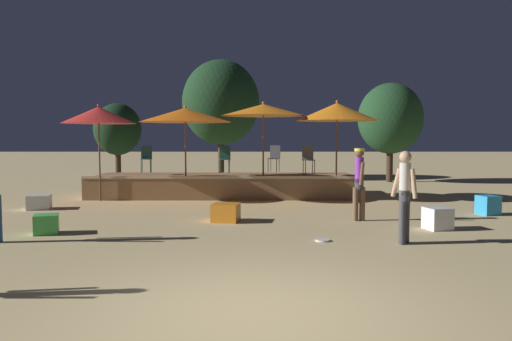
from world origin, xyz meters
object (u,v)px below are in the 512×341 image
object	(u,v)px
patio_umbrella_2	(187,115)
cube_seat_3	(228,213)
cube_seat_4	(49,224)
background_tree_1	(393,119)
person_2	(361,180)
frisbee_disc	(324,240)
background_tree_0	(120,129)
bistro_chair_2	(227,156)
cube_seat_2	(440,219)
cube_seat_0	(490,205)
patio_umbrella_3	(339,112)
person_0	(407,194)
bistro_chair_3	(310,157)
background_tree_2	(223,103)
bistro_chair_1	(276,156)
cube_seat_1	(42,202)
patio_umbrella_0	(101,115)
patio_umbrella_1	(265,110)
bistro_chair_0	(148,156)

from	to	relation	value
patio_umbrella_2	cube_seat_3	bearing A→B (deg)	-69.61
cube_seat_4	background_tree_1	xyz separation A→B (m)	(9.97, 11.54, 2.53)
patio_umbrella_2	person_2	size ratio (longest dim) A/B	1.72
frisbee_disc	background_tree_0	distance (m)	18.02
bistro_chair_2	cube_seat_2	bearing A→B (deg)	-49.98
cube_seat_0	bistro_chair_2	bearing A→B (deg)	148.17
patio_umbrella_3	background_tree_0	size ratio (longest dim) A/B	0.85
cube_seat_0	person_0	bearing A→B (deg)	-132.49
cube_seat_4	background_tree_0	xyz separation A→B (m)	(-2.74, 15.18, 2.12)
bistro_chair_3	background_tree_1	world-z (taller)	background_tree_1
cube_seat_4	background_tree_0	distance (m)	15.57
person_2	background_tree_2	xyz separation A→B (m)	(-4.01, 11.66, 2.58)
bistro_chair_1	cube_seat_1	bearing A→B (deg)	-130.30
background_tree_0	patio_umbrella_0	bearing A→B (deg)	-77.53
bistro_chair_2	cube_seat_1	bearing A→B (deg)	-143.60
bistro_chair_1	background_tree_1	distance (m)	6.88
patio_umbrella_1	background_tree_0	distance (m)	12.02
cube_seat_4	person_2	xyz separation A→B (m)	(6.60, 1.56, 0.75)
cube_seat_1	bistro_chair_2	bearing A→B (deg)	34.31
cube_seat_0	background_tree_1	size ratio (longest dim) A/B	0.13
cube_seat_1	background_tree_0	bearing A→B (deg)	95.39
patio_umbrella_3	cube_seat_3	distance (m)	5.74
bistro_chair_1	patio_umbrella_2	bearing A→B (deg)	-128.10
bistro_chair_0	frisbee_disc	size ratio (longest dim) A/B	3.26
cube_seat_1	patio_umbrella_0	bearing A→B (deg)	56.92
bistro_chair_1	person_0	bearing A→B (deg)	-56.25
cube_seat_1	cube_seat_4	world-z (taller)	cube_seat_4
person_2	patio_umbrella_1	bearing A→B (deg)	-70.03
cube_seat_3	bistro_chair_3	bearing A→B (deg)	62.18
bistro_chair_1	bistro_chair_2	size ratio (longest dim) A/B	1.00
cube_seat_3	background_tree_2	xyz separation A→B (m)	(-0.93, 11.77, 3.31)
person_0	cube_seat_1	bearing A→B (deg)	-78.05
person_0	bistro_chair_1	distance (m)	8.39
cube_seat_3	background_tree_2	size ratio (longest dim) A/B	0.12
patio_umbrella_1	background_tree_1	size ratio (longest dim) A/B	0.71
background_tree_0	bistro_chair_2	bearing A→B (deg)	-55.11
bistro_chair_0	cube_seat_0	bearing A→B (deg)	-31.01
background_tree_2	bistro_chair_3	bearing A→B (deg)	-65.79
cube_seat_1	cube_seat_2	size ratio (longest dim) A/B	1.20
patio_umbrella_2	bistro_chair_2	world-z (taller)	patio_umbrella_2
cube_seat_2	bistro_chair_0	bearing A→B (deg)	139.67
cube_seat_0	person_2	size ratio (longest dim) A/B	0.33
background_tree_0	background_tree_2	bearing A→B (deg)	-20.20
cube_seat_4	background_tree_0	world-z (taller)	background_tree_0
bistro_chair_2	frisbee_disc	distance (m)	7.86
patio_umbrella_3	bistro_chair_3	bearing A→B (deg)	154.35
cube_seat_2	cube_seat_3	size ratio (longest dim) A/B	0.86
patio_umbrella_3	background_tree_1	world-z (taller)	background_tree_1
cube_seat_1	frisbee_disc	world-z (taller)	cube_seat_1
background_tree_1	patio_umbrella_0	bearing A→B (deg)	-148.57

